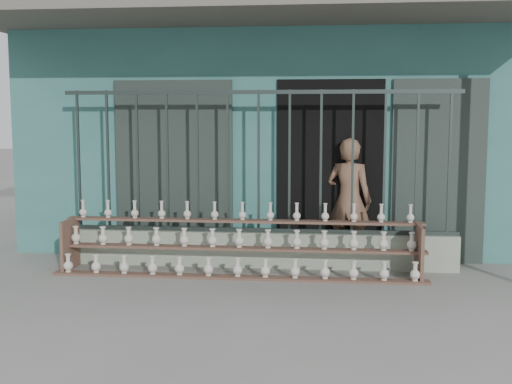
# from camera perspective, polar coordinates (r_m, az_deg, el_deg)

# --- Properties ---
(ground) EXTENTS (60.00, 60.00, 0.00)m
(ground) POSITION_cam_1_polar(r_m,az_deg,el_deg) (7.04, -0.87, -9.06)
(ground) COLOR slate
(workshop_building) EXTENTS (7.40, 6.60, 3.21)m
(workshop_building) POSITION_cam_1_polar(r_m,az_deg,el_deg) (10.99, 1.81, 5.18)
(workshop_building) COLOR #316863
(workshop_building) RESTS_ON ground
(parapet_wall) EXTENTS (5.00, 0.20, 0.45)m
(parapet_wall) POSITION_cam_1_polar(r_m,az_deg,el_deg) (8.25, 0.22, -5.11)
(parapet_wall) COLOR gray
(parapet_wall) RESTS_ON ground
(security_fence) EXTENTS (5.00, 0.04, 1.80)m
(security_fence) POSITION_cam_1_polar(r_m,az_deg,el_deg) (8.09, 0.22, 2.70)
(security_fence) COLOR #283330
(security_fence) RESTS_ON parapet_wall
(shelf_rack) EXTENTS (4.50, 0.68, 0.85)m
(shelf_rack) POSITION_cam_1_polar(r_m,az_deg,el_deg) (7.84, -1.48, -4.72)
(shelf_rack) COLOR brown
(shelf_rack) RESTS_ON ground
(elderly_woman) EXTENTS (0.70, 0.57, 1.64)m
(elderly_woman) POSITION_cam_1_polar(r_m,az_deg,el_deg) (8.49, 8.27, -0.76)
(elderly_woman) COLOR brown
(elderly_woman) RESTS_ON ground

